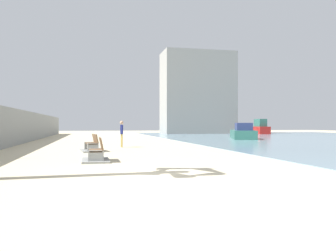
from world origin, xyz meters
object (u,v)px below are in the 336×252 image
Objects in this scene: boat_nearest at (243,133)px; bench_near at (96,156)px; bench_far at (92,147)px; boat_outer at (259,128)px; person_walking at (122,132)px.

bench_near is at bearing -128.29° from boat_nearest.
bench_far is 41.25m from boat_outer.
bench_far is 3.79m from person_walking.
bench_near is 8.87m from person_walking.
boat_outer is at bearing 49.13° from person_walking.
boat_nearest is at bearing -121.89° from boat_outer.
person_walking is (1.97, 3.14, 0.81)m from bench_far.
person_walking is 0.31× the size of boat_outer.
bench_far is 21.27m from boat_nearest.
person_walking reaches higher than bench_far.
boat_outer reaches higher than boat_nearest.
bench_near and bench_far have the same top height.
bench_near is 0.25× the size of boat_nearest.
person_walking is 37.58m from boat_outer.
boat_nearest is (13.82, 11.11, -0.38)m from person_walking.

